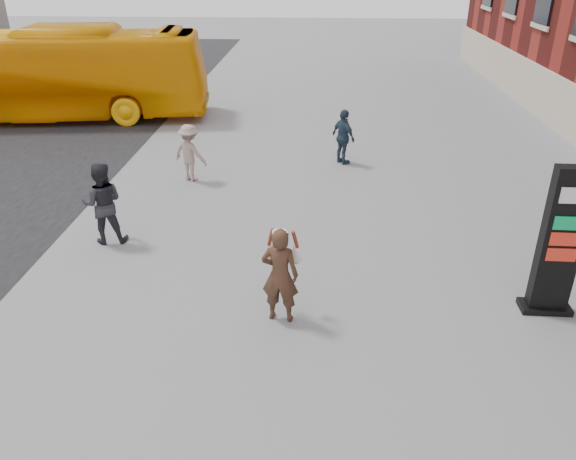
# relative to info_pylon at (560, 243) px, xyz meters

# --- Properties ---
(ground) EXTENTS (100.00, 100.00, 0.00)m
(ground) POSITION_rel_info_pylon_xyz_m (-4.99, -0.88, -1.37)
(ground) COLOR #9E9EA3
(info_pylon) EXTENTS (0.89, 0.46, 2.74)m
(info_pylon) POSITION_rel_info_pylon_xyz_m (0.00, 0.00, 0.00)
(info_pylon) COLOR black
(info_pylon) RESTS_ON ground
(woman) EXTENTS (0.73, 0.68, 1.77)m
(woman) POSITION_rel_info_pylon_xyz_m (-4.76, -0.51, -0.46)
(woman) COLOR #44281A
(woman) RESTS_ON ground
(bus) EXTENTS (12.40, 4.20, 3.38)m
(bus) POSITION_rel_info_pylon_xyz_m (-14.56, 12.22, 0.32)
(bus) COLOR #F6A206
(bus) RESTS_ON road
(pedestrian_a) EXTENTS (1.02, 0.87, 1.84)m
(pedestrian_a) POSITION_rel_info_pylon_xyz_m (-8.80, 2.21, -0.45)
(pedestrian_a) COLOR #28272E
(pedestrian_a) RESTS_ON ground
(pedestrian_b) EXTENTS (1.19, 1.00, 1.60)m
(pedestrian_b) POSITION_rel_info_pylon_xyz_m (-7.71, 6.01, -0.57)
(pedestrian_b) COLOR gray
(pedestrian_b) RESTS_ON ground
(pedestrian_c) EXTENTS (0.90, 1.02, 1.66)m
(pedestrian_c) POSITION_rel_info_pylon_xyz_m (-3.40, 7.64, -0.54)
(pedestrian_c) COLOR #27394A
(pedestrian_c) RESTS_ON ground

